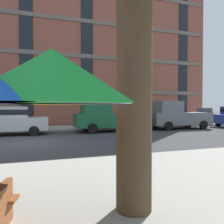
# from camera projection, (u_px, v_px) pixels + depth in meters

# --- Properties ---
(ground_plane) EXTENTS (120.00, 120.00, 0.00)m
(ground_plane) POSITION_uv_depth(u_px,v_px,m) (23.00, 144.00, 11.05)
(ground_plane) COLOR #38383A
(sidewalk_far) EXTENTS (56.00, 3.60, 0.12)m
(sidewalk_far) POSITION_uv_depth(u_px,v_px,m) (26.00, 129.00, 17.47)
(sidewalk_far) COLOR #9E998E
(sidewalk_far) RESTS_ON ground
(apartment_building) EXTENTS (36.61, 12.08, 16.00)m
(apartment_building) POSITION_uv_depth(u_px,v_px,m) (27.00, 49.00, 25.01)
(apartment_building) COLOR #934C3D
(apartment_building) RESTS_ON ground
(sedan_silver) EXTENTS (4.40, 1.98, 1.78)m
(sedan_silver) POSITION_uv_depth(u_px,v_px,m) (10.00, 120.00, 14.23)
(sedan_silver) COLOR #A8AAB2
(sedan_silver) RESTS_ON ground
(pickup_green) EXTENTS (5.10, 2.12, 2.20)m
(pickup_green) POSITION_uv_depth(u_px,v_px,m) (108.00, 117.00, 16.32)
(pickup_green) COLOR #195933
(pickup_green) RESTS_ON ground
(pickup_gray) EXTENTS (5.10, 2.12, 2.20)m
(pickup_gray) POSITION_uv_depth(u_px,v_px,m) (176.00, 116.00, 18.20)
(pickup_gray) COLOR slate
(pickup_gray) RESTS_ON ground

